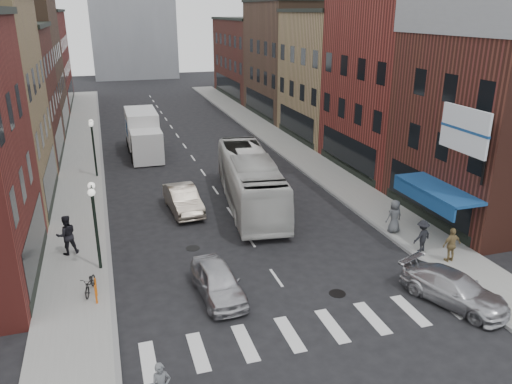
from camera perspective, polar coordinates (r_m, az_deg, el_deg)
ground at (r=21.62m, az=3.24°, el=-11.02°), size 160.00×160.00×0.00m
sidewalk_left at (r=40.86m, az=-19.29°, el=3.17°), size 3.00×74.00×0.15m
sidewalk_right at (r=43.54m, az=3.63°, el=5.27°), size 3.00×74.00×0.15m
curb_left at (r=40.84m, az=-17.19°, el=3.29°), size 0.20×74.00×0.16m
curb_right at (r=43.06m, az=1.76°, el=5.03°), size 0.20×74.00×0.16m
crosswalk_stripes at (r=19.30m, az=6.46°, el=-15.37°), size 12.00×2.20×0.01m
bldg_left_far_a at (r=53.14m, az=-27.07°, el=13.08°), size 10.30×12.20×13.30m
bldg_left_far_b at (r=67.03m, az=-25.18°, el=13.51°), size 10.30×16.20×11.30m
bldg_right_mid_a at (r=38.26m, az=17.71°, el=13.14°), size 10.30×10.20×14.30m
bldg_right_mid_b at (r=46.94m, az=10.52°, el=12.99°), size 10.30×10.20×11.30m
bldg_right_far_a at (r=56.81m, az=5.29°, el=14.91°), size 10.30×12.20×12.30m
bldg_right_far_b at (r=69.99m, az=0.75°, el=15.12°), size 10.30×16.20×10.30m
awning_blue at (r=26.59m, az=19.72°, el=0.14°), size 1.80×5.00×0.78m
billboard_sign at (r=23.96m, az=22.85°, el=6.40°), size 1.52×3.00×3.70m
streetlamp_near at (r=22.83m, az=-18.02°, el=-2.12°), size 0.32×1.22×4.11m
streetlamp_far at (r=36.24m, az=-18.16°, el=5.91°), size 0.32×1.22×4.11m
bike_rack at (r=21.41m, az=-17.83°, el=-10.68°), size 0.08×0.68×0.80m
box_truck at (r=41.79m, az=-12.76°, el=6.48°), size 2.49×7.90×3.43m
transit_bus at (r=29.83m, az=-0.69°, el=1.34°), size 4.10×11.59×3.16m
sedan_left_near at (r=20.83m, az=-4.37°, el=-10.17°), size 1.87×4.11×1.37m
sedan_left_far at (r=29.49m, az=-8.34°, el=-0.84°), size 1.87×4.60×1.48m
curb_car at (r=21.87m, az=21.68°, el=-10.23°), size 3.28×4.76×1.28m
parked_bicycle at (r=22.00m, az=-18.42°, el=-9.89°), size 0.85×1.59×0.79m
ped_left_solo at (r=25.37m, az=-20.84°, el=-4.61°), size 1.05×0.76×1.96m
ped_right_a at (r=25.36m, az=18.46°, el=-4.78°), size 1.12×0.77×1.59m
ped_right_b at (r=24.81m, az=21.45°, el=-5.64°), size 1.00×0.54×1.66m
ped_right_c at (r=27.02m, az=15.53°, el=-2.69°), size 0.90×0.61×1.77m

